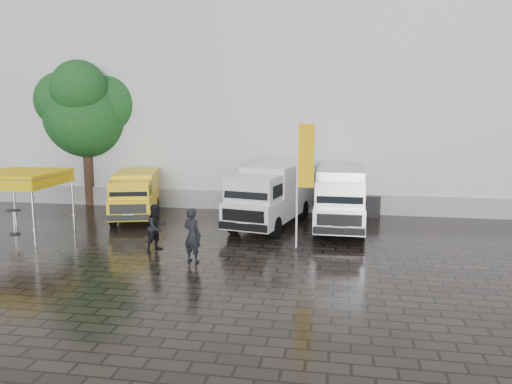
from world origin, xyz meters
TOP-DOWN VIEW (x-y plane):
  - ground at (0.00, 0.00)m, footprint 120.00×120.00m
  - exhibition_hall at (2.00, 16.00)m, footprint 44.00×16.00m
  - hall_plinth at (2.00, 7.95)m, footprint 44.00×0.15m
  - van_yellow at (-7.34, 5.02)m, footprint 3.10×5.15m
  - van_white at (-0.65, 4.70)m, footprint 3.42×6.67m
  - van_silver at (2.43, 4.70)m, footprint 2.04×6.10m
  - canopy_tent at (-10.58, 0.98)m, footprint 3.07×3.07m
  - flagpole at (1.03, 1.05)m, footprint 0.88×0.50m
  - tree at (-11.43, 8.17)m, footprint 4.49×4.49m
  - cocktail_table at (-11.16, 1.19)m, footprint 0.60×0.60m
  - wheelie_bin at (4.06, 7.40)m, footprint 0.75×0.75m
  - person_front at (-2.54, -1.25)m, footprint 0.81×0.68m
  - person_tent at (-4.29, -0.08)m, footprint 1.00×1.07m

SIDE VIEW (x-z plane):
  - ground at x=0.00m, z-range 0.00..0.00m
  - hall_plinth at x=2.00m, z-range 0.00..1.00m
  - wheelie_bin at x=4.06m, z-range 0.00..1.02m
  - cocktail_table at x=-11.16m, z-range 0.00..1.05m
  - person_tent at x=-4.29m, z-range 0.00..1.76m
  - person_front at x=-2.54m, z-range 0.00..1.91m
  - van_yellow at x=-7.34m, z-range 0.00..2.23m
  - van_silver at x=2.43m, z-range 0.00..2.64m
  - van_white at x=-0.65m, z-range 0.00..2.76m
  - canopy_tent at x=-10.58m, z-range 1.18..3.90m
  - flagpole at x=1.03m, z-range 0.28..5.21m
  - tree at x=-11.43m, z-range 1.14..9.21m
  - exhibition_hall at x=2.00m, z-range 0.00..12.00m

